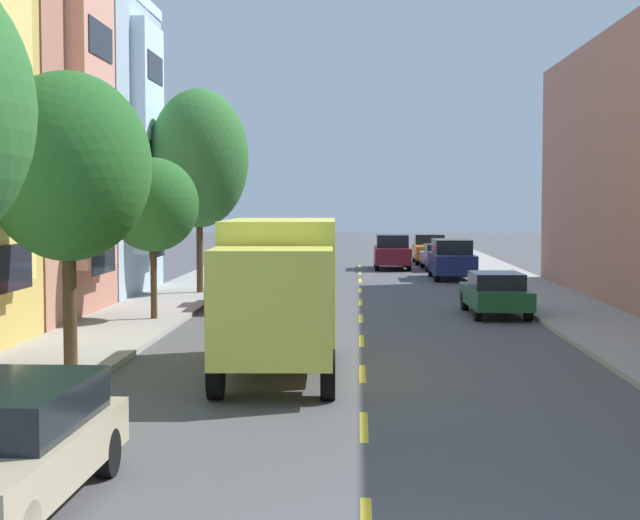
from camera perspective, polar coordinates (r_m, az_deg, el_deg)
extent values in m
plane|color=#4C4C4F|center=(39.14, 2.39, -2.05)|extent=(160.00, 160.00, 0.00)
cube|color=#99968E|center=(37.80, -8.44, -2.18)|extent=(3.20, 120.00, 0.14)
cube|color=#99968E|center=(37.84, 13.22, -2.22)|extent=(3.20, 120.00, 0.14)
cube|color=yellow|center=(16.40, 2.59, -9.73)|extent=(0.14, 2.20, 0.01)
cube|color=yellow|center=(21.29, 2.51, -6.67)|extent=(0.14, 2.20, 0.01)
cube|color=yellow|center=(26.23, 2.46, -4.75)|extent=(0.14, 2.20, 0.01)
cube|color=yellow|center=(31.19, 2.42, -3.45)|extent=(0.14, 2.20, 0.01)
cube|color=yellow|center=(36.16, 2.40, -2.50)|extent=(0.14, 2.20, 0.01)
cube|color=yellow|center=(41.13, 2.38, -1.78)|extent=(0.14, 2.20, 0.01)
cube|color=yellow|center=(46.12, 2.36, -1.22)|extent=(0.14, 2.20, 0.01)
cube|color=yellow|center=(51.10, 2.35, -0.76)|extent=(0.14, 2.20, 0.01)
cube|color=yellow|center=(56.09, 2.34, -0.39)|extent=(0.14, 2.20, 0.01)
cube|color=#1E232D|center=(23.58, -17.66, -0.45)|extent=(0.04, 2.73, 1.10)
cube|color=#1E232D|center=(23.63, -17.82, 8.48)|extent=(0.04, 2.73, 1.10)
cube|color=#E19B83|center=(31.50, -13.20, 7.59)|extent=(0.55, 3.59, 8.77)
cube|color=#1E232D|center=(31.39, -12.58, 0.22)|extent=(0.04, 2.73, 1.10)
cube|color=#1E232D|center=(31.39, -12.66, 6.38)|extent=(0.04, 2.73, 1.10)
cube|color=#1E232D|center=(31.74, -12.74, 12.48)|extent=(0.04, 2.73, 1.10)
cube|color=#CAE7FE|center=(39.44, -10.02, 7.02)|extent=(0.55, 3.59, 9.02)
cube|color=#1E232D|center=(39.33, -9.54, 0.97)|extent=(0.04, 2.73, 1.10)
cube|color=#1E232D|center=(39.34, -9.59, 6.02)|extent=(0.04, 2.73, 1.10)
cube|color=#1E232D|center=(39.65, -9.64, 11.04)|extent=(0.04, 2.73, 1.10)
cylinder|color=#47331E|center=(21.92, -14.47, -2.41)|extent=(0.30, 0.30, 2.82)
ellipsoid|color=#235B23|center=(21.82, -14.59, 5.34)|extent=(3.62, 3.62, 4.12)
cylinder|color=#47331E|center=(30.36, -9.73, -1.12)|extent=(0.20, 0.20, 2.43)
ellipsoid|color=#235B23|center=(30.27, -9.78, 3.22)|extent=(2.81, 2.81, 2.89)
cylinder|color=#47331E|center=(38.90, -7.08, 0.51)|extent=(0.26, 0.26, 3.27)
ellipsoid|color=#2D6B2D|center=(38.89, -7.12, 5.95)|extent=(3.93, 3.93, 5.49)
cube|color=#D8D84C|center=(21.96, -2.27, -1.11)|extent=(2.54, 5.07, 2.68)
cube|color=#D8D84C|center=(18.35, -2.85, -2.76)|extent=(2.36, 1.96, 2.20)
cube|color=black|center=(17.41, -3.04, -1.49)|extent=(2.02, 0.14, 0.97)
cube|color=black|center=(24.54, -1.97, -4.31)|extent=(2.40, 0.23, 0.24)
cylinder|color=black|center=(18.58, -6.14, -6.69)|extent=(0.31, 0.97, 0.96)
cylinder|color=black|center=(18.45, 0.46, -6.74)|extent=(0.31, 0.97, 0.96)
cylinder|color=black|center=(23.50, -4.69, -4.55)|extent=(0.31, 0.97, 0.96)
cylinder|color=black|center=(23.39, 0.51, -4.57)|extent=(0.31, 0.97, 0.96)
cylinder|color=black|center=(22.41, -4.95, -4.94)|extent=(0.31, 0.97, 0.96)
cylinder|color=black|center=(22.31, 0.50, -4.97)|extent=(0.31, 0.97, 0.96)
cube|color=#AD1E1E|center=(33.99, -4.94, -1.81)|extent=(1.84, 4.04, 0.62)
cube|color=black|center=(34.42, -4.86, -0.77)|extent=(1.57, 1.72, 0.55)
cylinder|color=black|center=(32.77, -6.50, -2.56)|extent=(0.24, 0.67, 0.66)
cylinder|color=black|center=(32.61, -3.85, -2.58)|extent=(0.24, 0.67, 0.66)
cylinder|color=black|center=(35.45, -5.94, -2.10)|extent=(0.24, 0.67, 0.66)
cylinder|color=black|center=(35.31, -3.49, -2.12)|extent=(0.24, 0.67, 0.66)
cube|color=#B2B5BA|center=(41.87, -3.50, -0.83)|extent=(1.91, 4.54, 0.60)
cube|color=black|center=(42.06, -3.48, -0.06)|extent=(1.64, 2.20, 0.50)
cylinder|color=black|center=(40.45, -4.78, -1.42)|extent=(0.24, 0.67, 0.66)
cylinder|color=black|center=(40.32, -2.55, -1.42)|extent=(0.24, 0.67, 0.66)
cylinder|color=black|center=(43.48, -4.39, -1.08)|extent=(0.24, 0.67, 0.66)
cylinder|color=black|center=(43.37, -2.31, -1.08)|extent=(0.24, 0.67, 0.66)
cube|color=black|center=(50.76, -2.42, 0.03)|extent=(2.00, 5.30, 0.80)
cube|color=black|center=(49.56, -2.53, 0.76)|extent=(1.76, 1.59, 0.60)
cylinder|color=black|center=(49.07, -3.62, -0.56)|extent=(0.22, 0.66, 0.66)
cylinder|color=black|center=(48.92, -1.55, -0.57)|extent=(0.22, 0.66, 0.66)
cylinder|color=black|center=(52.65, -3.22, -0.29)|extent=(0.22, 0.66, 0.66)
cylinder|color=black|center=(52.51, -1.29, -0.29)|extent=(0.22, 0.66, 0.66)
cube|color=#194C28|center=(32.52, 10.24, -2.11)|extent=(1.91, 4.54, 0.60)
cube|color=black|center=(32.25, 10.31, -1.17)|extent=(1.64, 2.20, 0.50)
cylinder|color=black|center=(34.19, 11.12, -2.36)|extent=(0.24, 0.67, 0.66)
cylinder|color=black|center=(33.94, 8.49, -2.37)|extent=(0.24, 0.67, 0.66)
cylinder|color=black|center=(31.20, 12.12, -2.92)|extent=(0.24, 0.67, 0.66)
cylinder|color=black|center=(30.93, 9.25, -2.94)|extent=(0.24, 0.67, 0.66)
cube|color=orange|center=(59.27, 6.51, 0.50)|extent=(2.05, 5.32, 0.80)
cube|color=black|center=(60.40, 6.44, 1.22)|extent=(1.77, 1.61, 0.60)
cylinder|color=black|center=(61.15, 7.23, 0.21)|extent=(0.23, 0.66, 0.66)
cylinder|color=black|center=(61.03, 5.56, 0.21)|extent=(0.23, 0.66, 0.66)
cylinder|color=black|center=(57.56, 7.51, 0.00)|extent=(0.23, 0.66, 0.66)
cylinder|color=black|center=(57.44, 5.74, 0.01)|extent=(0.23, 0.66, 0.66)
cube|color=navy|center=(47.45, 7.73, -0.18)|extent=(2.01, 4.83, 0.90)
cube|color=black|center=(47.41, 7.74, 0.79)|extent=(1.75, 2.81, 0.70)
cylinder|color=black|center=(49.20, 8.52, -0.58)|extent=(0.23, 0.66, 0.66)
cylinder|color=black|center=(49.01, 6.51, -0.58)|extent=(0.23, 0.66, 0.66)
cylinder|color=black|center=(45.97, 9.02, -0.87)|extent=(0.23, 0.66, 0.66)
cylinder|color=black|center=(45.77, 6.87, -0.87)|extent=(0.23, 0.66, 0.66)
cube|color=#333338|center=(64.15, -1.57, 0.66)|extent=(1.83, 4.04, 0.62)
cube|color=black|center=(64.61, -1.55, 1.20)|extent=(1.57, 1.72, 0.55)
cylinder|color=black|center=(62.85, -2.31, 0.32)|extent=(0.24, 0.67, 0.66)
cylinder|color=black|center=(62.78, -0.93, 0.32)|extent=(0.24, 0.67, 0.66)
cylinder|color=black|center=(65.56, -2.18, 0.45)|extent=(0.24, 0.67, 0.66)
cylinder|color=black|center=(65.50, -0.85, 0.44)|extent=(0.24, 0.67, 0.66)
cube|color=#7A9EC6|center=(53.90, 7.02, 0.10)|extent=(1.92, 4.55, 0.60)
cube|color=black|center=(53.65, 7.05, 0.67)|extent=(1.64, 2.20, 0.50)
cylinder|color=black|center=(55.53, 7.66, -0.12)|extent=(0.24, 0.67, 0.66)
cylinder|color=black|center=(55.36, 6.03, -0.12)|extent=(0.24, 0.67, 0.66)
cylinder|color=black|center=(52.50, 8.06, -0.33)|extent=(0.24, 0.67, 0.66)
cylinder|color=black|center=(52.32, 6.34, -0.33)|extent=(0.24, 0.67, 0.66)
cube|color=tan|center=(12.46, -18.04, -11.13)|extent=(1.90, 4.73, 0.62)
cube|color=black|center=(12.67, -17.47, -8.16)|extent=(1.65, 2.85, 0.55)
cylinder|color=black|center=(13.75, -12.39, -10.99)|extent=(0.23, 0.66, 0.66)
cube|color=maroon|center=(54.25, 4.25, 0.29)|extent=(1.95, 4.80, 0.90)
cube|color=black|center=(54.21, 4.25, 1.14)|extent=(1.72, 2.78, 0.70)
cylinder|color=black|center=(55.94, 5.07, -0.08)|extent=(0.22, 0.66, 0.66)
cylinder|color=black|center=(55.88, 3.30, -0.07)|extent=(0.22, 0.66, 0.66)
cylinder|color=black|center=(52.69, 5.25, -0.29)|extent=(0.22, 0.66, 0.66)
cylinder|color=black|center=(52.63, 3.37, -0.29)|extent=(0.22, 0.66, 0.66)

